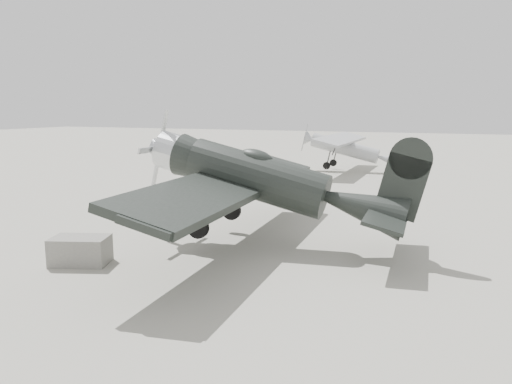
% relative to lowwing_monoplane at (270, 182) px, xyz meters
% --- Properties ---
extents(ground, '(160.00, 160.00, 0.00)m').
position_rel_lowwing_monoplane_xyz_m(ground, '(-1.73, -1.82, -2.11)').
color(ground, gray).
rests_on(ground, ground).
extents(lowwing_monoplane, '(8.84, 12.32, 3.98)m').
position_rel_lowwing_monoplane_xyz_m(lowwing_monoplane, '(0.00, 0.00, 0.00)').
color(lowwing_monoplane, black).
rests_on(lowwing_monoplane, ground).
extents(highwing_monoplane, '(7.19, 10.06, 2.88)m').
position_rel_lowwing_monoplane_xyz_m(highwing_monoplane, '(-1.77, 20.11, -0.31)').
color(highwing_monoplane, gray).
rests_on(highwing_monoplane, ground).
extents(equipment_block, '(1.82, 1.46, 0.79)m').
position_rel_lowwing_monoplane_xyz_m(equipment_block, '(-4.37, -3.82, -1.71)').
color(equipment_block, slate).
rests_on(equipment_block, ground).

